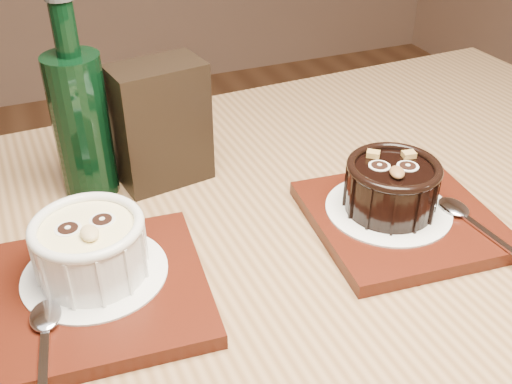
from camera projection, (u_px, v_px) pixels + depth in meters
table at (270, 342)px, 0.61m from camera, size 1.23×0.85×0.75m
tray_left at (103, 292)px, 0.53m from camera, size 0.20×0.20×0.01m
doily_left at (95, 273)px, 0.54m from camera, size 0.13×0.13×0.00m
ramekin_white at (90, 245)px, 0.52m from camera, size 0.10×0.10×0.06m
spoon_left at (44, 347)px, 0.46m from camera, size 0.04×0.14×0.01m
tray_right at (401, 219)px, 0.62m from camera, size 0.20×0.20×0.01m
doily_right at (388, 209)px, 0.62m from camera, size 0.13×0.13×0.00m
ramekin_dark at (392, 184)px, 0.60m from camera, size 0.10×0.10×0.06m
spoon_right at (478, 225)px, 0.59m from camera, size 0.04×0.14×0.01m
condiment_stand at (161, 124)px, 0.67m from camera, size 0.11×0.08×0.14m
green_bottle at (81, 121)px, 0.63m from camera, size 0.06×0.06×0.22m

